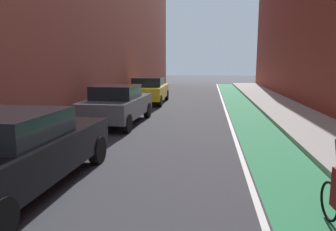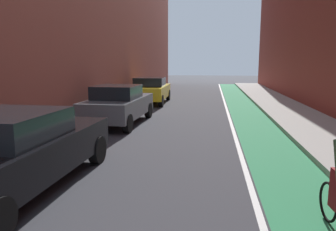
% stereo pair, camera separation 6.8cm
% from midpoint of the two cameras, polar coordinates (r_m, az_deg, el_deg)
% --- Properties ---
extents(ground_plane, '(94.13, 94.13, 0.00)m').
position_cam_midpoint_polar(ground_plane, '(13.09, 2.62, -1.12)').
color(ground_plane, '#38383D').
extents(bike_lane_paint, '(1.60, 42.78, 0.00)m').
position_cam_midpoint_polar(bike_lane_paint, '(15.12, 13.80, 0.05)').
color(bike_lane_paint, '#2D8451').
rests_on(bike_lane_paint, ground).
extents(lane_divider_stripe, '(0.12, 42.78, 0.00)m').
position_cam_midpoint_polar(lane_divider_stripe, '(15.05, 10.39, 0.12)').
color(lane_divider_stripe, white).
rests_on(lane_divider_stripe, ground).
extents(sidewalk_right, '(2.51, 42.78, 0.14)m').
position_cam_midpoint_polar(sidewalk_right, '(15.48, 21.38, 0.14)').
color(sidewalk_right, '#A8A59E').
rests_on(sidewalk_right, ground).
extents(parked_sedan_black, '(2.06, 4.70, 1.53)m').
position_cam_midpoint_polar(parked_sedan_black, '(6.62, -25.72, -5.64)').
color(parked_sedan_black, black).
rests_on(parked_sedan_black, ground).
extents(parked_sedan_gray, '(1.97, 4.31, 1.53)m').
position_cam_midpoint_polar(parked_sedan_gray, '(12.67, -9.12, 2.00)').
color(parked_sedan_gray, '#595B60').
rests_on(parked_sedan_gray, ground).
extents(parked_sedan_yellow_cab, '(2.01, 4.37, 1.53)m').
position_cam_midpoint_polar(parked_sedan_yellow_cab, '(19.03, -3.53, 4.57)').
color(parked_sedan_yellow_cab, yellow).
rests_on(parked_sedan_yellow_cab, ground).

